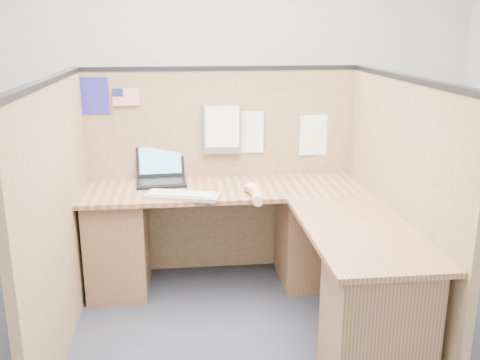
{
  "coord_description": "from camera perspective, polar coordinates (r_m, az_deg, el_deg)",
  "views": [
    {
      "loc": [
        -0.29,
        -2.84,
        1.79
      ],
      "look_at": [
        0.08,
        0.5,
        0.83
      ],
      "focal_mm": 40.0,
      "sensor_mm": 36.0,
      "label": 1
    }
  ],
  "objects": [
    {
      "name": "floor",
      "position": [
        3.37,
        -0.5,
        -16.14
      ],
      "size": [
        5.0,
        5.0,
        0.0
      ],
      "primitive_type": "plane",
      "color": "#20222E",
      "rests_on": "ground"
    },
    {
      "name": "wall_back",
      "position": [
        5.11,
        -3.15,
        11.54
      ],
      "size": [
        5.0,
        0.0,
        5.0
      ],
      "primitive_type": "plane",
      "rotation": [
        1.57,
        0.0,
        0.0
      ],
      "color": "#B0B4B6",
      "rests_on": "floor"
    },
    {
      "name": "wall_front",
      "position": [
        0.76,
        17.3,
        -15.56
      ],
      "size": [
        5.0,
        0.0,
        5.0
      ],
      "primitive_type": "plane",
      "rotation": [
        -1.57,
        0.0,
        0.0
      ],
      "color": "#B0B4B6",
      "rests_on": "floor"
    },
    {
      "name": "cubicle_partitions",
      "position": [
        3.44,
        -1.25,
        -1.37
      ],
      "size": [
        2.06,
        1.83,
        1.53
      ],
      "color": "brown",
      "rests_on": "floor"
    },
    {
      "name": "l_desk",
      "position": [
        3.46,
        2.06,
        -7.91
      ],
      "size": [
        1.95,
        1.75,
        0.73
      ],
      "color": "brown",
      "rests_on": "floor"
    },
    {
      "name": "laptop",
      "position": [
        3.85,
        -8.38,
        0.73
      ],
      "size": [
        0.36,
        0.34,
        0.25
      ],
      "rotation": [
        0.0,
        0.0,
        0.06
      ],
      "color": "black",
      "rests_on": "l_desk"
    },
    {
      "name": "keyboard",
      "position": [
        3.48,
        -6.19,
        -1.64
      ],
      "size": [
        0.5,
        0.29,
        0.03
      ],
      "rotation": [
        0.0,
        0.0,
        -0.29
      ],
      "color": "gray",
      "rests_on": "l_desk"
    },
    {
      "name": "mouse",
      "position": [
        3.57,
        1.21,
        -1.01
      ],
      "size": [
        0.11,
        0.09,
        0.04
      ],
      "primitive_type": "ellipsoid",
      "rotation": [
        0.0,
        0.0,
        -0.33
      ],
      "color": "silver",
      "rests_on": "l_desk"
    },
    {
      "name": "hand_forearm",
      "position": [
        3.44,
        1.64,
        -1.4
      ],
      "size": [
        0.1,
        0.36,
        0.07
      ],
      "color": "tan",
      "rests_on": "l_desk"
    },
    {
      "name": "blue_poster",
      "position": [
        3.88,
        -15.24,
        8.68
      ],
      "size": [
        0.19,
        0.01,
        0.26
      ],
      "primitive_type": "cube",
      "rotation": [
        0.0,
        0.0,
        -0.06
      ],
      "color": "#262094",
      "rests_on": "cubicle_partitions"
    },
    {
      "name": "american_flag",
      "position": [
        3.85,
        -12.37,
        8.48
      ],
      "size": [
        0.19,
        0.01,
        0.32
      ],
      "color": "olive",
      "rests_on": "cubicle_partitions"
    },
    {
      "name": "file_holder",
      "position": [
        3.86,
        -1.93,
        5.46
      ],
      "size": [
        0.28,
        0.05,
        0.35
      ],
      "color": "slate",
      "rests_on": "cubicle_partitions"
    },
    {
      "name": "paper_left",
      "position": [
        3.91,
        0.77,
        5.13
      ],
      "size": [
        0.24,
        0.03,
        0.3
      ],
      "primitive_type": "cube",
      "rotation": [
        0.0,
        0.0,
        -0.13
      ],
      "color": "white",
      "rests_on": "cubicle_partitions"
    },
    {
      "name": "paper_right",
      "position": [
        4.01,
        8.0,
        4.76
      ],
      "size": [
        0.24,
        0.02,
        0.3
      ],
      "primitive_type": "cube",
      "rotation": [
        0.0,
        0.0,
        0.09
      ],
      "color": "white",
      "rests_on": "cubicle_partitions"
    }
  ]
}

